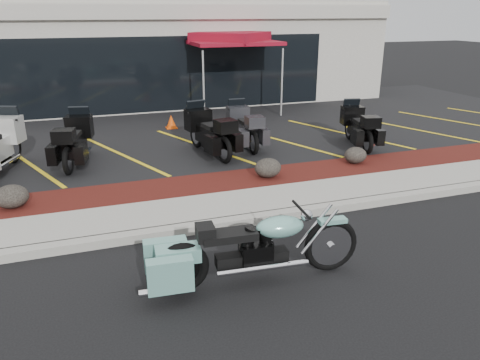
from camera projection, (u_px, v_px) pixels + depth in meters
name	position (u px, v px, depth m)	size (l,w,h in m)	color
ground	(291.00, 242.00, 7.77)	(90.00, 90.00, 0.00)	black
curb	(270.00, 217.00, 8.54)	(24.00, 0.25, 0.15)	gray
sidewalk	(256.00, 203.00, 9.16)	(24.00, 1.20, 0.15)	gray
mulch_bed	(237.00, 183.00, 10.23)	(24.00, 1.20, 0.16)	#36110C
upper_lot	(183.00, 128.00, 15.03)	(26.00, 9.60, 0.15)	black
dealership_building	(149.00, 51.00, 19.94)	(18.00, 8.16, 4.00)	#A29C92
boulder_left	(11.00, 196.00, 8.66)	(0.61, 0.51, 0.44)	black
boulder_mid	(268.00, 168.00, 10.26)	(0.60, 0.50, 0.42)	black
boulder_right	(355.00, 155.00, 11.22)	(0.55, 0.46, 0.39)	black
hero_cruiser	(331.00, 238.00, 6.73)	(3.06, 0.78, 1.08)	#6DAA9F
touring_white	(10.00, 135.00, 11.09)	(2.40, 0.92, 1.40)	beige
touring_black_front	(81.00, 131.00, 11.75)	(2.15, 0.82, 1.25)	black
touring_black_mid	(196.00, 124.00, 12.40)	(2.20, 0.84, 1.28)	black
touring_grey	(237.00, 120.00, 13.12)	(2.05, 0.78, 1.19)	#292A2E
touring_black_rear	(350.00, 119.00, 13.21)	(2.02, 0.77, 1.18)	black
traffic_cone	(171.00, 121.00, 14.63)	(0.33, 0.33, 0.42)	#D24207
popup_canopy	(231.00, 40.00, 16.42)	(3.80, 3.80, 2.78)	silver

